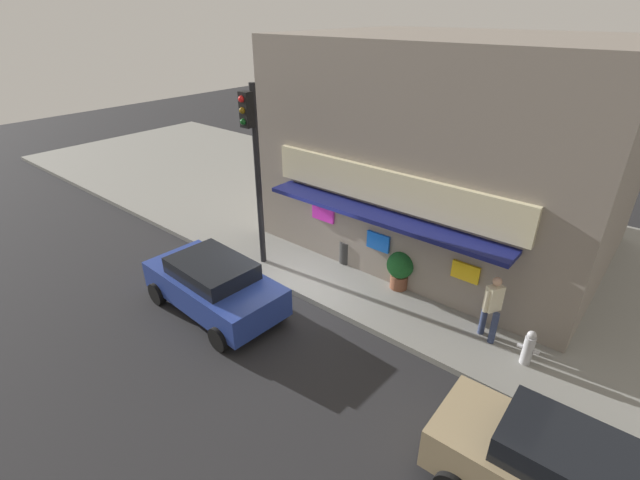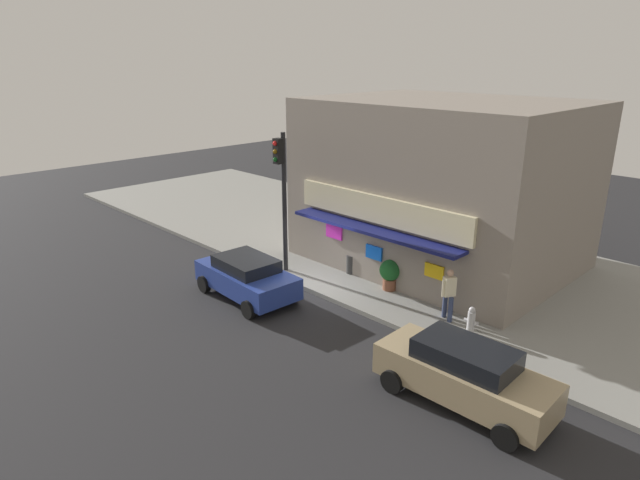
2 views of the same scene
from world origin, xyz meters
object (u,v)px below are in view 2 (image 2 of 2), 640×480
Objects in this scene: potted_plant_by_window at (390,273)px; parked_car_tan at (464,374)px; trash_can at (352,264)px; fire_hydrant at (471,321)px; pedestrian at (449,293)px; parked_car_blue at (247,276)px; potted_plant_by_doorway at (464,286)px; traffic_light at (282,185)px.

parked_car_tan is (5.51, -4.00, 0.04)m from potted_plant_by_window.
fire_hydrant is at bearing -10.28° from trash_can.
pedestrian is at bearing -9.06° from trash_can.
potted_plant_by_window reaches higher than trash_can.
fire_hydrant is 7.96m from parked_car_blue.
potted_plant_by_doorway is at bearing 19.54° from potted_plant_by_window.
trash_can is (2.10, 1.78, -3.14)m from traffic_light.
potted_plant_by_window is (4.17, 1.56, -2.86)m from traffic_light.
parked_car_blue is (-3.46, -3.95, -0.02)m from potted_plant_by_window.
trash_can is at bearing -171.67° from potted_plant_by_doorway.
potted_plant_by_window is at bearing -6.16° from trash_can.
traffic_light is at bearing -159.89° from potted_plant_by_doorway.
pedestrian is at bearing 28.30° from parked_car_blue.
parked_car_tan is 8.97m from parked_car_blue.
fire_hydrant is at bearing 117.37° from parked_car_tan.
pedestrian is 1.52× the size of potted_plant_by_window.
fire_hydrant is at bearing -52.38° from potted_plant_by_doorway.
potted_plant_by_doorway is 0.26× the size of parked_car_blue.
traffic_light is at bearing 165.80° from parked_car_tan.
trash_can is 4.66m from potted_plant_by_doorway.
pedestrian is 0.39× the size of parked_car_tan.
potted_plant_by_window is at bearing 48.81° from parked_car_blue.
potted_plant_by_window is (-2.53, -0.90, 0.04)m from potted_plant_by_doorway.
parked_car_tan reaches higher than trash_can.
traffic_light is 4.18m from trash_can.
parked_car_blue is (0.72, -2.39, -2.88)m from traffic_light.
traffic_light reaches higher than potted_plant_by_doorway.
traffic_light reaches higher than pedestrian.
potted_plant_by_doorway is 2.68m from potted_plant_by_window.
parked_car_blue is at bearing 179.64° from parked_car_tan.
traffic_light is at bearing 106.63° from parked_car_blue.
potted_plant_by_window is 0.26× the size of parked_car_tan.
traffic_light reaches higher than parked_car_blue.
pedestrian is at bearing 127.79° from parked_car_tan.
fire_hydrant is at bearing 4.97° from traffic_light.
parked_car_blue reaches higher than potted_plant_by_window.
parked_car_blue is (-5.98, -4.85, 0.02)m from potted_plant_by_doorway.
pedestrian is (-1.04, 0.30, 0.52)m from fire_hydrant.
fire_hydrant is (8.05, 0.70, -3.08)m from traffic_light.
potted_plant_by_doorway is at bearing 39.00° from parked_car_blue.
trash_can is 5.01m from pedestrian.
parked_car_tan is (2.98, -4.90, 0.08)m from potted_plant_by_doorway.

